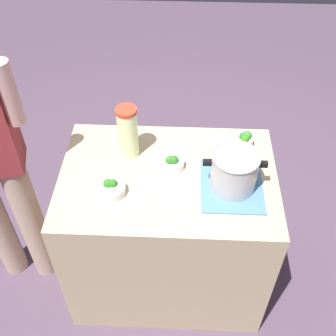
{
  "coord_description": "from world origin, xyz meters",
  "views": [
    {
      "loc": [
        -0.06,
        1.4,
        2.37
      ],
      "look_at": [
        0.0,
        0.0,
        0.94
      ],
      "focal_mm": 44.9,
      "sensor_mm": 36.0,
      "label": 1
    }
  ],
  "objects": [
    {
      "name": "cooking_pot",
      "position": [
        -0.3,
        0.06,
        1.0
      ],
      "size": [
        0.29,
        0.22,
        0.19
      ],
      "color": "#B7B7BC",
      "rests_on": "dish_cloth"
    },
    {
      "name": "lemonade_pitcher",
      "position": [
        0.2,
        -0.15,
        1.04
      ],
      "size": [
        0.1,
        0.1,
        0.28
      ],
      "color": "#E1F2AC",
      "rests_on": "counter_slab"
    },
    {
      "name": "dish_cloth",
      "position": [
        -0.3,
        0.06,
        0.9
      ],
      "size": [
        0.29,
        0.34,
        0.01
      ],
      "primitive_type": "cube",
      "color": "#507FA8",
      "rests_on": "counter_slab"
    },
    {
      "name": "ground_plane",
      "position": [
        0.0,
        0.0,
        0.0
      ],
      "size": [
        8.0,
        8.0,
        0.0
      ],
      "primitive_type": "plane",
      "color": "#554155"
    },
    {
      "name": "broccoli_bowl_center",
      "position": [
        -0.38,
        -0.23,
        0.93
      ],
      "size": [
        0.11,
        0.11,
        0.09
      ],
      "color": "silver",
      "rests_on": "counter_slab"
    },
    {
      "name": "broccoli_bowl_front",
      "position": [
        0.26,
        0.12,
        0.92
      ],
      "size": [
        0.13,
        0.13,
        0.07
      ],
      "color": "silver",
      "rests_on": "counter_slab"
    },
    {
      "name": "broccoli_bowl_back",
      "position": [
        -0.02,
        -0.06,
        0.93
      ],
      "size": [
        0.1,
        0.1,
        0.07
      ],
      "color": "silver",
      "rests_on": "counter_slab"
    },
    {
      "name": "counter_slab",
      "position": [
        0.0,
        0.0,
        0.45
      ],
      "size": [
        1.06,
        0.73,
        0.89
      ],
      "primitive_type": "cube",
      "color": "tan",
      "rests_on": "ground_plane"
    }
  ]
}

